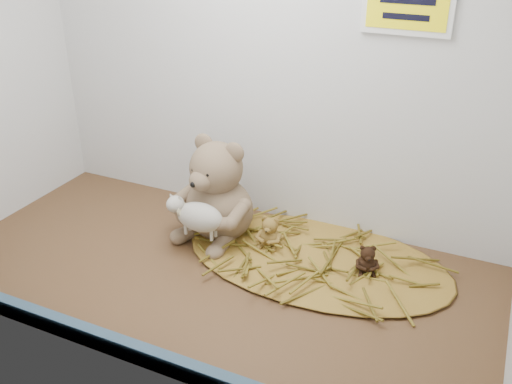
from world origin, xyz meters
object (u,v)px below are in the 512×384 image
at_px(mini_teddy_tan, 270,230).
at_px(mini_teddy_brown, 367,258).
at_px(main_teddy, 219,189).
at_px(toy_lamb, 200,217).

relative_size(mini_teddy_tan, mini_teddy_brown, 1.17).
height_order(main_teddy, mini_teddy_brown, main_teddy).
distance_m(main_teddy, mini_teddy_brown, 0.38).
relative_size(toy_lamb, mini_teddy_brown, 2.25).
bearing_deg(toy_lamb, mini_teddy_brown, 11.57).
height_order(main_teddy, mini_teddy_tan, main_teddy).
height_order(mini_teddy_tan, mini_teddy_brown, mini_teddy_tan).
bearing_deg(toy_lamb, mini_teddy_tan, 32.01).
distance_m(mini_teddy_tan, mini_teddy_brown, 0.23).
relative_size(main_teddy, toy_lamb, 1.73).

